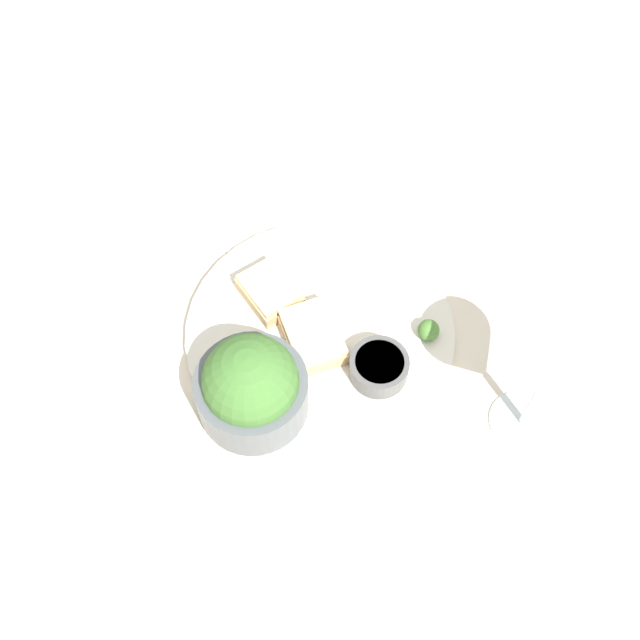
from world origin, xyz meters
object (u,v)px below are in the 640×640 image
(salad_bowl, at_px, (251,387))
(cheese_toast_far, at_px, (270,292))
(napkin, at_px, (204,199))
(wine_glass, at_px, (548,375))
(sauce_ramekin, at_px, (379,367))
(cheese_toast_near, at_px, (313,336))
(fork, at_px, (140,495))

(salad_bowl, height_order, cheese_toast_far, salad_bowl)
(napkin, bearing_deg, wine_glass, 8.49)
(wine_glass, bearing_deg, napkin, -171.51)
(salad_bowl, bearing_deg, sauce_ramekin, 63.87)
(napkin, bearing_deg, salad_bowl, -26.98)
(cheese_toast_near, relative_size, wine_glass, 0.60)
(sauce_ramekin, xyz_separation_m, cheese_toast_far, (-0.15, -0.02, -0.00))
(cheese_toast_near, height_order, napkin, cheese_toast_near)
(sauce_ramekin, height_order, cheese_toast_near, same)
(napkin, distance_m, fork, 0.37)
(cheese_toast_near, bearing_deg, napkin, 171.38)
(sauce_ramekin, distance_m, cheese_toast_far, 0.15)
(cheese_toast_far, distance_m, wine_glass, 0.31)
(wine_glass, bearing_deg, fork, -120.32)
(sauce_ramekin, height_order, fork, sauce_ramekin)
(napkin, bearing_deg, cheese_toast_near, -8.62)
(wine_glass, distance_m, fork, 0.41)
(salad_bowl, height_order, wine_glass, wine_glass)
(cheese_toast_far, relative_size, napkin, 0.38)
(salad_bowl, xyz_separation_m, napkin, (-0.26, 0.13, -0.05))
(sauce_ramekin, bearing_deg, wine_glass, 29.58)
(sauce_ramekin, bearing_deg, fork, -103.50)
(sauce_ramekin, relative_size, wine_glass, 0.40)
(sauce_ramekin, relative_size, napkin, 0.32)
(cheese_toast_near, height_order, wine_glass, wine_glass)
(salad_bowl, relative_size, cheese_toast_near, 1.22)
(wine_glass, bearing_deg, cheese_toast_near, -153.67)
(salad_bowl, distance_m, cheese_toast_near, 0.10)
(salad_bowl, distance_m, fork, 0.15)
(cheese_toast_far, bearing_deg, fork, -70.70)
(cheese_toast_near, height_order, cheese_toast_far, same)
(cheese_toast_near, distance_m, cheese_toast_far, 0.07)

